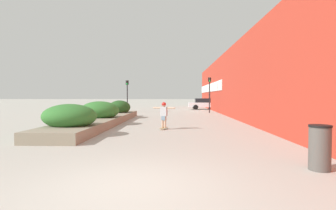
{
  "coord_description": "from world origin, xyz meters",
  "views": [
    {
      "loc": [
        0.92,
        -4.91,
        1.75
      ],
      "look_at": [
        0.08,
        20.66,
        0.88
      ],
      "focal_mm": 28.0,
      "sensor_mm": 36.0,
      "label": 1
    }
  ],
  "objects": [
    {
      "name": "car_center_left",
      "position": [
        11.22,
        26.54,
        0.74
      ],
      "size": [
        4.32,
        1.98,
        1.39
      ],
      "rotation": [
        0.0,
        0.0,
        -1.57
      ],
      "color": "black",
      "rests_on": "ground_plane"
    },
    {
      "name": "traffic_light_left",
      "position": [
        -4.33,
        22.8,
        2.33
      ],
      "size": [
        0.28,
        0.3,
        3.42
      ],
      "color": "black",
      "rests_on": "ground_plane"
    },
    {
      "name": "skateboard",
      "position": [
        0.26,
        8.75,
        0.07
      ],
      "size": [
        0.44,
        0.74,
        0.09
      ],
      "rotation": [
        0.0,
        0.0,
        -0.4
      ],
      "color": "olive",
      "rests_on": "ground_plane"
    },
    {
      "name": "ground_plane",
      "position": [
        0.0,
        0.0,
        0.0
      ],
      "size": [
        300.0,
        300.0,
        0.0
      ],
      "primitive_type": "plane",
      "color": "#ADA89E"
    },
    {
      "name": "traffic_light_right",
      "position": [
        4.35,
        22.47,
        2.5
      ],
      "size": [
        0.28,
        0.3,
        3.69
      ],
      "color": "black",
      "rests_on": "ground_plane"
    },
    {
      "name": "skateboarder",
      "position": [
        0.26,
        8.75,
        0.91
      ],
      "size": [
        1.19,
        0.56,
        1.35
      ],
      "rotation": [
        0.0,
        0.0,
        -0.4
      ],
      "color": "tan",
      "rests_on": "skateboard"
    },
    {
      "name": "building_wall_right",
      "position": [
        5.6,
        18.78,
        2.87
      ],
      "size": [
        0.67,
        43.48,
        5.75
      ],
      "color": "#B23323",
      "rests_on": "ground_plane"
    },
    {
      "name": "car_leftmost",
      "position": [
        4.73,
        29.77,
        0.77
      ],
      "size": [
        4.51,
        1.93,
        1.45
      ],
      "rotation": [
        0.0,
        0.0,
        -1.57
      ],
      "color": "silver",
      "rests_on": "ground_plane"
    },
    {
      "name": "planter_box",
      "position": [
        -3.71,
        10.81,
        0.55
      ],
      "size": [
        2.39,
        14.12,
        1.43
      ],
      "color": "gray",
      "rests_on": "ground_plane"
    },
    {
      "name": "trash_bin",
      "position": [
        4.29,
        1.32,
        0.54
      ],
      "size": [
        0.5,
        0.5,
        1.07
      ],
      "color": "#514C47",
      "rests_on": "ground_plane"
    }
  ]
}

